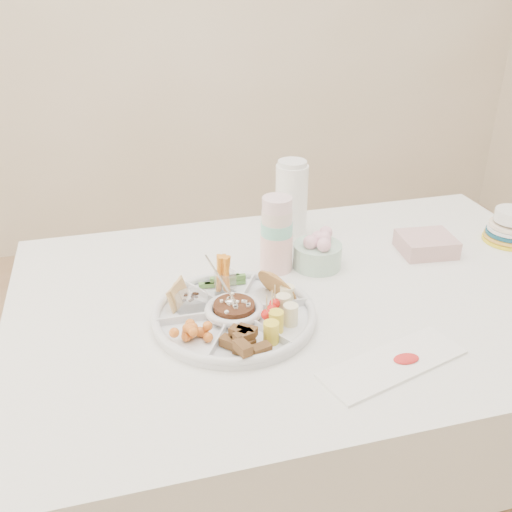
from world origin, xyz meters
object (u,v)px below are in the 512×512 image
object	(u,v)px
thermos	(291,200)
plate_stack	(511,227)
party_tray	(234,312)
dining_table	(307,405)

from	to	relation	value
thermos	plate_stack	size ratio (longest dim) A/B	1.64
thermos	plate_stack	bearing A→B (deg)	-17.54
thermos	plate_stack	xyz separation A→B (m)	(0.63, -0.20, -0.08)
party_tray	plate_stack	size ratio (longest dim) A/B	2.51
thermos	dining_table	bearing A→B (deg)	-97.60
dining_table	plate_stack	distance (m)	0.81
dining_table	party_tray	bearing A→B (deg)	-162.24
plate_stack	dining_table	bearing A→B (deg)	-169.20
dining_table	party_tray	size ratio (longest dim) A/B	4.00
party_tray	thermos	world-z (taller)	thermos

